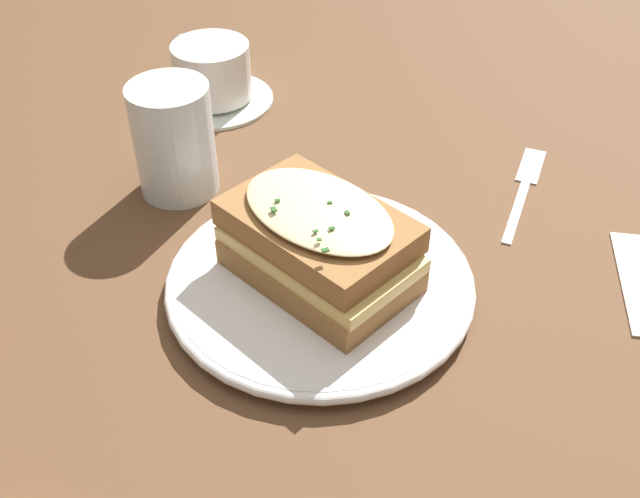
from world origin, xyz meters
TOP-DOWN VIEW (x-y plane):
  - ground_plane at (0.00, 0.00)m, footprint 2.40×2.40m
  - dinner_plate at (0.01, 0.02)m, footprint 0.26×0.26m
  - sandwich at (0.01, 0.02)m, footprint 0.19×0.17m
  - teacup_with_saucer at (-0.34, -0.04)m, footprint 0.14×0.14m
  - water_glass at (-0.17, -0.09)m, footprint 0.08×0.08m
  - fork at (-0.10, 0.26)m, footprint 0.15×0.11m

SIDE VIEW (x-z plane):
  - ground_plane at x=0.00m, z-range 0.00..0.00m
  - fork at x=-0.10m, z-range 0.00..0.00m
  - dinner_plate at x=0.01m, z-range 0.00..0.02m
  - teacup_with_saucer at x=-0.34m, z-range 0.00..0.07m
  - sandwich at x=0.01m, z-range 0.01..0.09m
  - water_glass at x=-0.17m, z-range 0.00..0.11m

